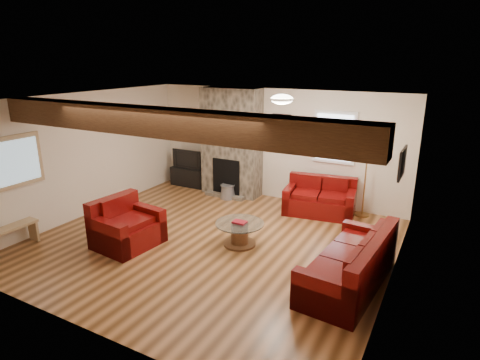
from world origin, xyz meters
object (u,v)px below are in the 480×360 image
(sofa_three, at_px, (349,260))
(armchair_red, at_px, (127,223))
(loveseat, at_px, (320,197))
(floor_lamp, at_px, (368,149))
(tv_cabinet, at_px, (189,177))
(television, at_px, (189,159))
(coffee_table, at_px, (240,234))

(sofa_three, xyz_separation_m, armchair_red, (-3.69, -0.55, 0.02))
(loveseat, height_order, floor_lamp, floor_lamp)
(sofa_three, bearing_deg, tv_cabinet, -115.15)
(loveseat, height_order, armchair_red, armchair_red)
(tv_cabinet, xyz_separation_m, television, (0.00, 0.00, 0.47))
(tv_cabinet, bearing_deg, floor_lamp, 0.26)
(coffee_table, xyz_separation_m, tv_cabinet, (-2.76, 2.39, 0.03))
(tv_cabinet, height_order, floor_lamp, floor_lamp)
(loveseat, bearing_deg, tv_cabinet, 166.67)
(television, height_order, floor_lamp, floor_lamp)
(coffee_table, xyz_separation_m, television, (-2.76, 2.39, 0.50))
(tv_cabinet, distance_m, television, 0.47)
(sofa_three, relative_size, armchair_red, 1.98)
(sofa_three, bearing_deg, coffee_table, -95.75)
(sofa_three, xyz_separation_m, loveseat, (-1.22, 2.46, -0.01))
(tv_cabinet, bearing_deg, coffee_table, -40.84)
(armchair_red, bearing_deg, loveseat, -33.38)
(armchair_red, height_order, television, television)
(loveseat, xyz_separation_m, coffee_table, (-0.77, -2.09, -0.17))
(sofa_three, height_order, armchair_red, armchair_red)
(loveseat, height_order, tv_cabinet, loveseat)
(armchair_red, distance_m, television, 3.49)
(coffee_table, bearing_deg, floor_lamp, 56.57)
(loveseat, height_order, television, television)
(coffee_table, xyz_separation_m, floor_lamp, (1.59, 2.41, 1.20))
(loveseat, distance_m, tv_cabinet, 3.54)
(loveseat, relative_size, television, 1.72)
(sofa_three, relative_size, television, 2.45)
(armchair_red, bearing_deg, television, 23.59)
(armchair_red, bearing_deg, coffee_table, -55.36)
(loveseat, bearing_deg, floor_lamp, 12.85)
(armchair_red, height_order, coffee_table, armchair_red)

